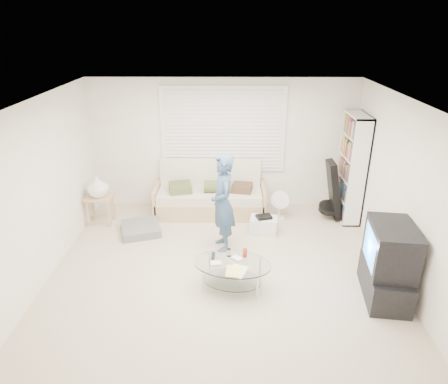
{
  "coord_description": "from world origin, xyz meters",
  "views": [
    {
      "loc": [
        0.09,
        -5.09,
        3.46
      ],
      "look_at": [
        0.04,
        0.3,
        1.11
      ],
      "focal_mm": 32.0,
      "sensor_mm": 36.0,
      "label": 1
    }
  ],
  "objects_px": {
    "bookshelf": "(351,168)",
    "coffee_table": "(232,268)",
    "tv_unit": "(388,263)",
    "futon_sofa": "(210,196)"
  },
  "relations": [
    {
      "from": "bookshelf",
      "to": "coffee_table",
      "type": "height_order",
      "value": "bookshelf"
    },
    {
      "from": "bookshelf",
      "to": "tv_unit",
      "type": "relative_size",
      "value": 1.85
    },
    {
      "from": "bookshelf",
      "to": "tv_unit",
      "type": "height_order",
      "value": "bookshelf"
    },
    {
      "from": "futon_sofa",
      "to": "tv_unit",
      "type": "relative_size",
      "value": 1.96
    },
    {
      "from": "bookshelf",
      "to": "tv_unit",
      "type": "distance_m",
      "value": 2.41
    },
    {
      "from": "futon_sofa",
      "to": "tv_unit",
      "type": "height_order",
      "value": "tv_unit"
    },
    {
      "from": "bookshelf",
      "to": "tv_unit",
      "type": "bearing_deg",
      "value": -93.04
    },
    {
      "from": "futon_sofa",
      "to": "coffee_table",
      "type": "xyz_separation_m",
      "value": [
        0.4,
        -2.36,
        -0.01
      ]
    },
    {
      "from": "bookshelf",
      "to": "coffee_table",
      "type": "distance_m",
      "value": 3.16
    },
    {
      "from": "futon_sofa",
      "to": "coffee_table",
      "type": "distance_m",
      "value": 2.4
    }
  ]
}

